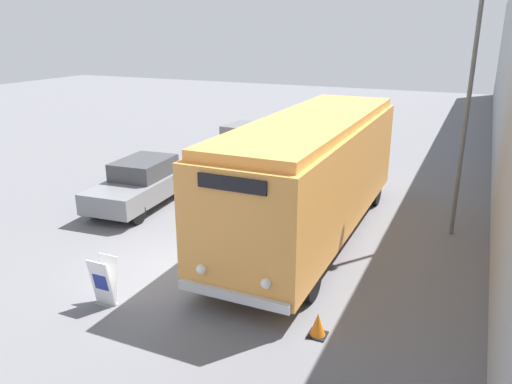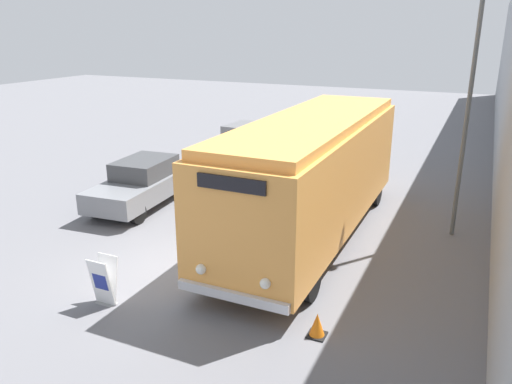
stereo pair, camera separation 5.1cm
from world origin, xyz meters
TOP-DOWN VIEW (x-y plane):
  - ground_plane at (0.00, 0.00)m, footprint 80.00×80.00m
  - building_wall_right at (7.08, 10.00)m, footprint 0.30×60.00m
  - vintage_bus at (2.18, 3.40)m, footprint 2.61×9.75m
  - sign_board at (-0.62, -2.00)m, footprint 0.52×0.40m
  - streetlamp at (5.89, 5.18)m, footprint 0.36×0.36m
  - parked_car_near at (-3.74, 3.62)m, footprint 2.12×4.73m
  - parked_car_mid at (-3.61, 11.09)m, footprint 2.14×4.43m
  - traffic_cone at (3.91, -1.23)m, footprint 0.36×0.36m

SIDE VIEW (x-z plane):
  - ground_plane at x=0.00m, z-range 0.00..0.00m
  - traffic_cone at x=3.91m, z-range -0.01..0.48m
  - sign_board at x=-0.62m, z-range -0.02..1.06m
  - parked_car_mid at x=-3.61m, z-range 0.01..1.45m
  - parked_car_near at x=-3.74m, z-range 0.00..1.54m
  - vintage_bus at x=2.18m, z-range 0.19..3.60m
  - building_wall_right at x=7.08m, z-range 0.00..7.52m
  - streetlamp at x=5.89m, z-range 0.99..8.15m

